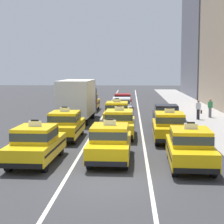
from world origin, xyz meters
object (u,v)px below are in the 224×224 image
object	(u,v)px
box_truck_left_third	(78,99)
pedestrian_mid_block	(210,108)
taxi_left_second	(65,125)
taxi_right_second	(169,126)
sedan_right_third	(166,115)
taxi_center_second	(119,123)
taxi_left_nearest	(36,144)
taxi_right_nearest	(190,147)
taxi_center_third	(117,112)
sedan_center_fourth	(121,106)
pedestrian_by_storefront	(198,110)
sedan_center_fifth	(123,101)
taxi_center_nearest	(110,142)
taxi_left_fourth	(89,102)

from	to	relation	value
box_truck_left_third	pedestrian_mid_block	size ratio (longest dim) A/B	4.61
taxi_left_second	taxi_right_second	size ratio (longest dim) A/B	0.99
taxi_left_second	sedan_right_third	xyz separation A→B (m)	(6.40, 5.32, -0.03)
taxi_center_second	sedan_right_third	world-z (taller)	taxi_center_second
taxi_left_nearest	taxi_right_nearest	world-z (taller)	same
box_truck_left_third	taxi_right_second	xyz separation A→B (m)	(6.39, -8.19, -0.90)
taxi_left_nearest	taxi_left_second	xyz separation A→B (m)	(0.31, 5.77, 0.00)
taxi_center_third	taxi_right_nearest	size ratio (longest dim) A/B	0.99
sedan_right_third	sedan_center_fourth	bearing A→B (deg)	117.37
taxi_left_nearest	taxi_left_second	bearing A→B (deg)	86.93
taxi_left_second	pedestrian_by_storefront	size ratio (longest dim) A/B	2.97
taxi_right_second	box_truck_left_third	bearing A→B (deg)	127.95
taxi_center_third	pedestrian_by_storefront	bearing A→B (deg)	15.45
box_truck_left_third	taxi_right_nearest	xyz separation A→B (m)	(6.70, -14.12, -0.90)
pedestrian_mid_block	sedan_center_fourth	bearing A→B (deg)	163.21
taxi_left_second	sedan_right_third	world-z (taller)	taxi_left_second
sedan_center_fourth	pedestrian_by_storefront	xyz separation A→B (m)	(6.18, -3.55, 0.07)
box_truck_left_third	pedestrian_by_storefront	xyz separation A→B (m)	(9.51, 0.34, -0.86)
sedan_center_fourth	taxi_right_second	distance (m)	12.46
taxi_left_nearest	sedan_center_fourth	world-z (taller)	taxi_left_nearest
sedan_center_fifth	taxi_right_nearest	distance (m)	23.49
sedan_center_fourth	taxi_right_nearest	bearing A→B (deg)	-79.37
taxi_left_nearest	sedan_center_fourth	bearing A→B (deg)	79.29
sedan_center_fifth	taxi_left_nearest	bearing A→B (deg)	-98.29
taxi_left_second	pedestrian_by_storefront	distance (m)	12.39
taxi_center_third	taxi_right_nearest	world-z (taller)	same
taxi_center_second	pedestrian_by_storefront	world-z (taller)	taxi_center_second
taxi_center_nearest	taxi_center_second	distance (m)	6.13
sedan_right_third	pedestrian_by_storefront	xyz separation A→B (m)	(2.80, 2.99, 0.07)
taxi_left_nearest	pedestrian_by_storefront	bearing A→B (deg)	55.94
taxi_left_nearest	taxi_center_nearest	xyz separation A→B (m)	(3.25, 0.51, 0.00)
sedan_center_fifth	pedestrian_mid_block	bearing A→B (deg)	-45.40
taxi_left_nearest	taxi_center_second	distance (m)	7.50
taxi_left_second	taxi_center_second	xyz separation A→B (m)	(3.18, 0.87, 0.00)
taxi_left_fourth	sedan_right_third	world-z (taller)	taxi_left_fourth
taxi_center_second	taxi_center_third	distance (m)	5.68
taxi_left_nearest	taxi_center_nearest	size ratio (longest dim) A/B	1.00
taxi_left_nearest	pedestrian_by_storefront	size ratio (longest dim) A/B	3.00
taxi_left_second	taxi_center_second	world-z (taller)	same
taxi_left_second	taxi_left_fourth	world-z (taller)	same
taxi_center_third	taxi_right_second	distance (m)	7.52
sedan_center_fifth	taxi_center_nearest	bearing A→B (deg)	-90.21
taxi_right_second	taxi_right_nearest	bearing A→B (deg)	-86.98
sedan_center_fourth	pedestrian_mid_block	distance (m)	7.69
pedestrian_by_storefront	sedan_center_fourth	bearing A→B (deg)	150.15
sedan_center_fifth	taxi_right_nearest	world-z (taller)	taxi_right_nearest
taxi_right_second	taxi_center_nearest	bearing A→B (deg)	-122.04
sedan_center_fourth	pedestrian_mid_block	xyz separation A→B (m)	(7.36, -2.22, 0.07)
taxi_right_second	pedestrian_mid_block	distance (m)	10.76
taxi_left_nearest	taxi_right_nearest	bearing A→B (deg)	-3.31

